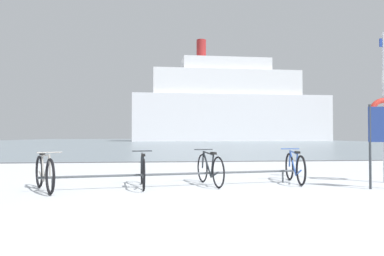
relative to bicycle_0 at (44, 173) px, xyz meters
The scene contains 9 objects.
ground 51.68m from the bicycle_0, 85.62° to the left, with size 80.00×132.00×0.08m.
bike_rack 2.75m from the bicycle_0, ahead, with size 5.69×0.95×0.31m.
bicycle_0 is the anchor object (origin of this frame).
bicycle_1 2.00m from the bicycle_0, ahead, with size 0.46×1.69×0.78m.
bicycle_2 3.53m from the bicycle_0, ahead, with size 0.52×1.67×0.81m.
bicycle_3 5.62m from the bicycle_0, ahead, with size 0.46×1.67×0.81m.
info_sign 7.08m from the bicycle_0, ahead, with size 0.55×0.11×1.79m.
rescue_post 7.88m from the bicycle_0, ahead, with size 0.82×0.12×3.63m.
ferry_ship 69.57m from the bicycle_0, 75.44° to the left, with size 41.58×12.44×21.81m.
Camera 1 is at (-1.64, -5.01, 1.13)m, focal length 32.63 mm.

